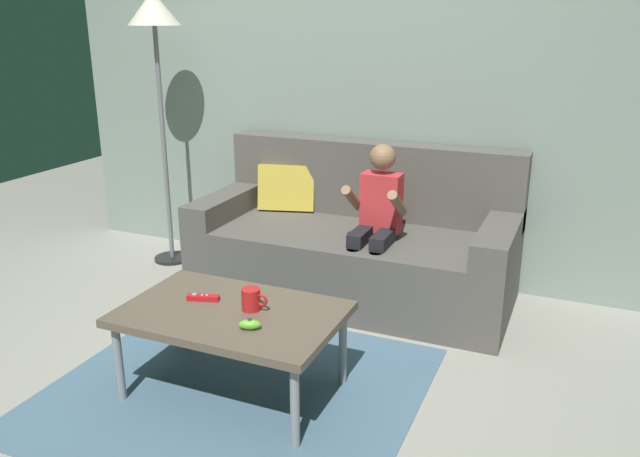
% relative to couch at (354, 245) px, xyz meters
% --- Properties ---
extents(ground_plane, '(8.01, 8.01, 0.00)m').
position_rel_couch_xyz_m(ground_plane, '(-0.15, -1.34, -0.30)').
color(ground_plane, '#9E998E').
extents(wall_back, '(4.00, 0.05, 2.50)m').
position_rel_couch_xyz_m(wall_back, '(-0.15, 0.39, 0.95)').
color(wall_back, gray).
rests_on(wall_back, ground).
extents(couch, '(1.81, 0.80, 0.86)m').
position_rel_couch_xyz_m(couch, '(0.00, 0.00, 0.00)').
color(couch, '#56514C').
rests_on(couch, ground).
extents(person_seated_on_couch, '(0.30, 0.37, 0.92)m').
position_rel_couch_xyz_m(person_seated_on_couch, '(0.19, -0.18, 0.23)').
color(person_seated_on_couch, black).
rests_on(person_seated_on_couch, ground).
extents(coffee_table, '(0.92, 0.60, 0.39)m').
position_rel_couch_xyz_m(coffee_table, '(-0.11, -1.22, 0.06)').
color(coffee_table, brown).
rests_on(coffee_table, ground).
extents(area_rug, '(1.57, 1.44, 0.01)m').
position_rel_couch_xyz_m(area_rug, '(-0.11, -1.22, -0.29)').
color(area_rug, slate).
rests_on(area_rug, ground).
extents(game_remote_red_near_edge, '(0.14, 0.08, 0.03)m').
position_rel_couch_xyz_m(game_remote_red_near_edge, '(-0.27, -1.18, 0.11)').
color(game_remote_red_near_edge, red).
rests_on(game_remote_red_near_edge, coffee_table).
extents(nunchuk_lime, '(0.10, 0.07, 0.05)m').
position_rel_couch_xyz_m(nunchuk_lime, '(0.05, -1.33, 0.11)').
color(nunchuk_lime, '#72C638').
rests_on(nunchuk_lime, coffee_table).
extents(coffee_mug, '(0.12, 0.08, 0.09)m').
position_rel_couch_xyz_m(coffee_mug, '(-0.03, -1.18, 0.14)').
color(coffee_mug, red).
rests_on(coffee_mug, coffee_table).
extents(floor_lamp, '(0.32, 0.32, 1.72)m').
position_rel_couch_xyz_m(floor_lamp, '(-1.32, 0.02, 1.19)').
color(floor_lamp, black).
rests_on(floor_lamp, ground).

